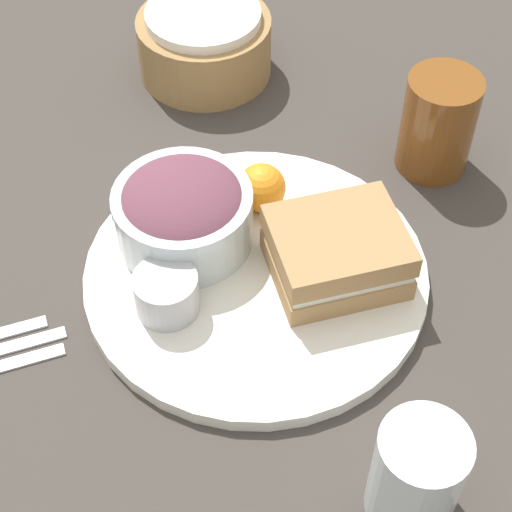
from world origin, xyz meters
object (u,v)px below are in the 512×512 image
Objects in this scene: salad_bowl at (183,211)px; drink_glass at (438,124)px; water_glass at (416,475)px; dressing_cup at (166,293)px; sandwich at (337,252)px; plate at (256,275)px; bread_basket at (204,43)px.

salad_bowl is 0.28m from drink_glass.
water_glass is (0.17, -0.28, -0.00)m from salad_bowl.
sandwich is at bearing 11.19° from dressing_cup.
drink_glass reaches higher than plate.
drink_glass reaches higher than bread_basket.
dressing_cup is at bearing -96.80° from bread_basket.
sandwich is (0.07, -0.01, 0.04)m from plate.
plate is 0.26m from water_glass.
drink_glass is 1.10× the size of water_glass.
sandwich is at bearing 97.81° from water_glass.
plate is 0.33m from bread_basket.
drink_glass is (0.20, 0.15, 0.05)m from plate.
plate is 0.08m from sandwich.
sandwich is at bearing -128.14° from drink_glass.
drink_glass is 0.70× the size of bread_basket.
drink_glass is at bearing 37.20° from plate.
water_glass reaches higher than plate.
sandwich is 0.15m from salad_bowl.
dressing_cup is at bearing -168.81° from sandwich.
salad_bowl reaches higher than plate.
plate is at bearing 174.19° from sandwich.
sandwich is 0.35m from bread_basket.
bread_basket is 0.58m from water_glass.
dressing_cup is 0.38× the size of bread_basket.
dressing_cup is at bearing -146.08° from drink_glass.
bread_basket is (-0.04, 0.33, 0.03)m from plate.
water_glass is at bearing -103.66° from drink_glass.
water_glass is at bearing -65.72° from plate.
drink_glass reaches higher than salad_bowl.
drink_glass is at bearing 51.86° from sandwich.
sandwich is 0.16m from dressing_cup.
drink_glass is at bearing 76.34° from water_glass.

